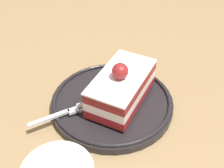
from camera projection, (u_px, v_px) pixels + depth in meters
The scene contains 4 objects.
ground_plane at pixel (110, 113), 0.47m from camera, with size 2.40×2.40×0.00m, color olive.
dessert_plate at pixel (112, 102), 0.48m from camera, with size 0.20×0.20×0.02m.
cake_slice at pixel (121, 87), 0.45m from camera, with size 0.13×0.14×0.07m.
fork at pixel (65, 112), 0.44m from camera, with size 0.11×0.04×0.00m.
Camera 1 is at (0.08, 0.32, 0.34)m, focal length 46.51 mm.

